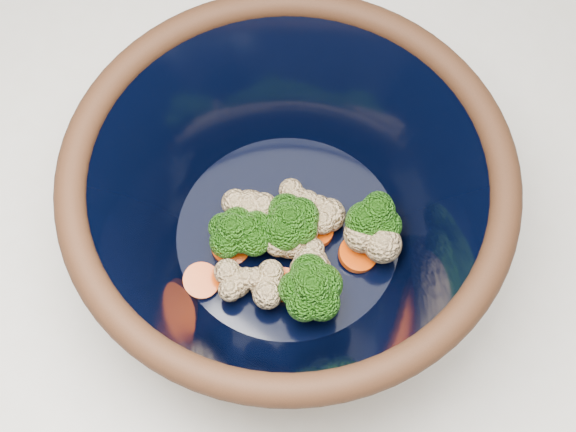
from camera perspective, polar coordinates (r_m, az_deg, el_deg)
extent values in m
plane|color=#9E7A54|center=(1.57, 2.85, -13.70)|extent=(3.00, 3.00, 0.00)
cube|color=silver|center=(1.14, 3.88, -9.02)|extent=(1.20, 1.20, 0.90)
cylinder|color=black|center=(0.69, 0.00, -2.20)|extent=(0.20, 0.20, 0.01)
torus|color=black|center=(0.57, 0.00, 2.93)|extent=(0.33, 0.33, 0.02)
cylinder|color=black|center=(0.67, 0.00, -1.35)|extent=(0.19, 0.19, 0.00)
cylinder|color=#608442|center=(0.65, 0.20, -1.20)|extent=(0.01, 0.01, 0.02)
ellipsoid|color=#337716|center=(0.63, 0.21, -0.32)|extent=(0.04, 0.04, 0.03)
cylinder|color=#608442|center=(0.63, 1.36, -5.43)|extent=(0.01, 0.01, 0.02)
ellipsoid|color=#337716|center=(0.61, 1.41, -4.65)|extent=(0.04, 0.04, 0.04)
cylinder|color=#608442|center=(0.65, -0.05, -1.05)|extent=(0.01, 0.01, 0.02)
ellipsoid|color=#337716|center=(0.63, -0.05, -0.19)|extent=(0.04, 0.04, 0.03)
cylinder|color=#608442|center=(0.65, -3.87, -1.85)|extent=(0.01, 0.01, 0.02)
ellipsoid|color=#337716|center=(0.63, -4.00, -1.01)|extent=(0.04, 0.04, 0.03)
cylinder|color=#608442|center=(0.65, -2.79, -1.73)|extent=(0.01, 0.01, 0.02)
ellipsoid|color=#337716|center=(0.63, -2.87, -0.98)|extent=(0.04, 0.04, 0.03)
cylinder|color=#608442|center=(0.63, 1.71, -6.11)|extent=(0.01, 0.01, 0.02)
ellipsoid|color=#337716|center=(0.61, 1.77, -5.31)|extent=(0.04, 0.04, 0.04)
cylinder|color=#608442|center=(0.66, 6.14, -0.73)|extent=(0.01, 0.01, 0.02)
ellipsoid|color=#337716|center=(0.64, 6.36, 0.24)|extent=(0.04, 0.04, 0.04)
sphere|color=beige|center=(0.66, 2.89, 0.06)|extent=(0.03, 0.03, 0.03)
sphere|color=beige|center=(0.66, -2.76, 0.47)|extent=(0.03, 0.03, 0.03)
sphere|color=beige|center=(0.63, -3.77, -4.72)|extent=(0.03, 0.03, 0.03)
sphere|color=beige|center=(0.64, 0.14, -1.67)|extent=(0.03, 0.03, 0.03)
sphere|color=beige|center=(0.64, 1.58, -3.29)|extent=(0.03, 0.03, 0.03)
sphere|color=beige|center=(0.66, 0.49, 0.91)|extent=(0.03, 0.03, 0.03)
sphere|color=beige|center=(0.65, 6.26, -1.42)|extent=(0.03, 0.03, 0.03)
sphere|color=beige|center=(0.63, -1.50, -4.98)|extent=(0.03, 0.03, 0.03)
sphere|color=beige|center=(0.65, -0.37, -0.37)|extent=(0.03, 0.03, 0.03)
sphere|color=beige|center=(0.65, 0.00, -0.62)|extent=(0.03, 0.03, 0.03)
cylinder|color=#E44009|center=(0.66, -4.09, -2.14)|extent=(0.03, 0.03, 0.01)
cylinder|color=#E44009|center=(0.65, 5.00, -2.70)|extent=(0.03, 0.03, 0.01)
cylinder|color=#E44009|center=(0.64, -0.35, -4.91)|extent=(0.03, 0.03, 0.01)
cylinder|color=#E44009|center=(0.66, 1.98, -1.08)|extent=(0.03, 0.03, 0.01)
cylinder|color=#E44009|center=(0.65, -6.19, -4.59)|extent=(0.03, 0.03, 0.01)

